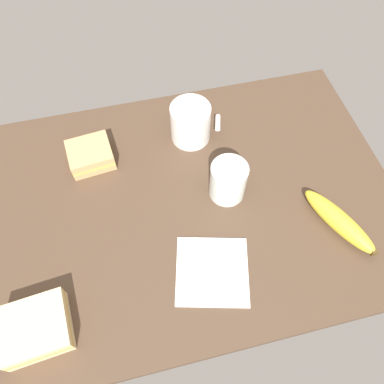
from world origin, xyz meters
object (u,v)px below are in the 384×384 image
coffee_mug_black (191,123)px  glass_of_milk (228,183)px  banana (339,221)px  sandwich_side (91,155)px  paper_napkin (213,271)px  sandwich_main (36,328)px

coffee_mug_black → glass_of_milk: 18.07cm
coffee_mug_black → banana: (-24.18, 30.70, -2.87)cm
coffee_mug_black → sandwich_side: size_ratio=1.13×
banana → paper_napkin: banana is taller
glass_of_milk → banana: glass_of_milk is taller
coffee_mug_black → sandwich_main: bearing=45.4°
coffee_mug_black → sandwich_side: 24.30cm
sandwich_main → glass_of_milk: (-41.27, -20.16, 1.89)cm
sandwich_side → banana: (-48.25, 28.96, -0.11)cm
glass_of_milk → sandwich_side: bearing=-29.4°
sandwich_side → glass_of_milk: bearing=150.6°
glass_of_milk → banana: (-20.14, 13.11, -2.00)cm
sandwich_side → paper_napkin: 38.42cm
sandwich_side → paper_napkin: (-20.33, 32.53, -2.05)cm
sandwich_main → banana: 61.81cm
sandwich_main → sandwich_side: (-13.16, -36.00, 0.00)cm
sandwich_main → paper_napkin: (-33.49, -3.47, -2.05)cm
coffee_mug_black → glass_of_milk: bearing=102.9°
sandwich_side → paper_napkin: sandwich_side is taller
paper_napkin → sandwich_main: bearing=5.9°
glass_of_milk → paper_napkin: (7.78, 16.68, -3.94)cm
sandwich_main → banana: sandwich_main is taller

